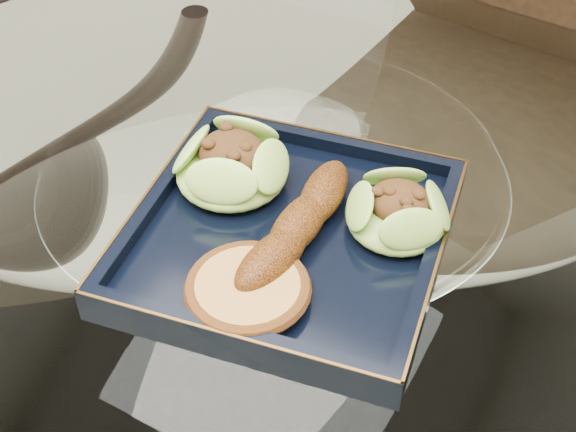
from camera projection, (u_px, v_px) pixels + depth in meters
The scene contains 7 objects.
dining_table at pixel (276, 316), 0.88m from camera, with size 1.13×1.13×0.77m.
dining_chair at pixel (488, 172), 1.07m from camera, with size 0.50×0.50×1.05m.
navy_plate at pixel (288, 240), 0.72m from camera, with size 0.27×0.27×0.02m, color black.
lettuce_wrap_left at pixel (231, 168), 0.75m from camera, with size 0.10×0.10×0.04m, color #72A830.
lettuce_wrap_right at pixel (398, 215), 0.70m from camera, with size 0.09×0.09×0.03m, color #6AA12E.
roasted_plantain at pixel (299, 224), 0.70m from camera, with size 0.17×0.04×0.03m, color #69320B.
crumb_patty at pixel (248, 291), 0.65m from camera, with size 0.09×0.09×0.02m, color #C68442.
Camera 1 is at (0.29, -0.49, 1.28)m, focal length 50.00 mm.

